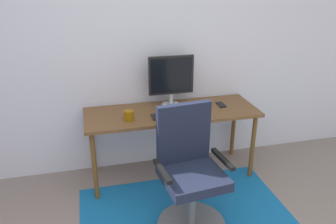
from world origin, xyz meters
TOP-DOWN VIEW (x-y plane):
  - wall_back at (0.00, 2.20)m, footprint 6.00×0.10m
  - area_rug at (0.30, 1.12)m, footprint 1.79×1.29m
  - desk at (0.34, 1.84)m, footprint 1.67×0.58m
  - monitor at (0.37, 1.99)m, footprint 0.45×0.18m
  - keyboard at (0.33, 1.71)m, footprint 0.43×0.13m
  - computer_mouse at (0.63, 1.69)m, footprint 0.06×0.10m
  - coffee_cup at (-0.09, 1.72)m, footprint 0.09×0.09m
  - cell_phone at (0.86, 1.87)m, footprint 0.07×0.14m
  - office_chair at (0.29, 1.07)m, footprint 0.57×0.55m

SIDE VIEW (x-z plane):
  - area_rug at x=0.30m, z-range 0.00..0.01m
  - office_chair at x=0.29m, z-range -0.10..0.92m
  - desk at x=0.34m, z-range 0.28..0.99m
  - cell_phone at x=0.86m, z-range 0.71..0.72m
  - keyboard at x=0.33m, z-range 0.71..0.73m
  - computer_mouse at x=0.63m, z-range 0.71..0.74m
  - coffee_cup at x=-0.09m, z-range 0.71..0.80m
  - monitor at x=0.37m, z-range 0.75..1.25m
  - wall_back at x=0.00m, z-range 0.00..2.60m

